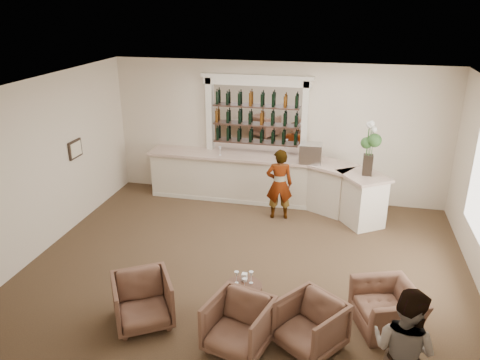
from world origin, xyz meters
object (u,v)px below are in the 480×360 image
(armchair_left, at_px, (143,301))
(espresso_machine, at_px, (311,153))
(bar_counter, at_px, (266,181))
(cocktail_table, at_px, (244,299))
(guest, at_px, (403,351))
(armchair_center, at_px, (239,325))
(sommelier, at_px, (279,184))
(armchair_far, at_px, (387,308))
(armchair_right, at_px, (310,325))
(flower_vase, at_px, (370,145))

(armchair_left, xyz_separation_m, espresso_machine, (2.06, 4.76, 0.97))
(bar_counter, height_order, cocktail_table, bar_counter)
(guest, height_order, armchair_center, guest)
(sommelier, height_order, armchair_far, sommelier)
(armchair_right, bearing_deg, armchair_far, 69.66)
(espresso_machine, bearing_deg, armchair_far, -70.27)
(sommelier, distance_m, armchair_left, 4.37)
(armchair_left, relative_size, flower_vase, 0.73)
(flower_vase, bearing_deg, guest, -86.24)
(armchair_left, height_order, armchair_right, armchair_left)
(bar_counter, bearing_deg, armchair_far, -57.88)
(bar_counter, relative_size, armchair_far, 5.79)
(cocktail_table, height_order, armchair_right, armchair_right)
(bar_counter, bearing_deg, espresso_machine, -3.43)
(guest, xyz_separation_m, armchair_right, (-1.12, 0.80, -0.45))
(sommelier, xyz_separation_m, guest, (2.17, -4.88, 0.03))
(armchair_right, height_order, espresso_machine, espresso_machine)
(armchair_far, bearing_deg, bar_counter, -168.67)
(armchair_center, bearing_deg, armchair_far, 40.15)
(cocktail_table, height_order, espresso_machine, espresso_machine)
(sommelier, xyz_separation_m, armchair_right, (1.05, -4.08, -0.43))
(armchair_right, bearing_deg, sommelier, 140.48)
(armchair_right, height_order, flower_vase, flower_vase)
(bar_counter, relative_size, espresso_machine, 11.51)
(armchair_center, xyz_separation_m, armchair_far, (2.06, 0.96, -0.06))
(bar_counter, relative_size, sommelier, 3.56)
(cocktail_table, xyz_separation_m, guest, (2.19, -1.36, 0.58))
(flower_vase, bearing_deg, cocktail_table, -117.04)
(sommelier, relative_size, armchair_far, 1.63)
(cocktail_table, relative_size, espresso_machine, 1.16)
(bar_counter, height_order, flower_vase, flower_vase)
(guest, distance_m, espresso_machine, 5.78)
(bar_counter, relative_size, armchair_center, 6.75)
(armchair_far, relative_size, flower_vase, 0.84)
(sommelier, height_order, guest, guest)
(armchair_right, relative_size, flower_vase, 0.71)
(armchair_center, height_order, flower_vase, flower_vase)
(armchair_far, xyz_separation_m, flower_vase, (-0.30, 3.49, 1.48))
(cocktail_table, xyz_separation_m, armchair_right, (1.08, -0.56, 0.13))
(cocktail_table, bearing_deg, bar_counter, 95.37)
(bar_counter, relative_size, guest, 3.44)
(armchair_far, bearing_deg, cocktail_table, -106.50)
(cocktail_table, relative_size, armchair_right, 0.69)
(cocktail_table, bearing_deg, armchair_far, 4.29)
(sommelier, relative_size, armchair_left, 1.88)
(armchair_left, xyz_separation_m, armchair_right, (2.51, 0.02, -0.01))
(bar_counter, height_order, armchair_right, bar_counter)
(bar_counter, xyz_separation_m, armchair_far, (2.56, -4.08, -0.25))
(sommelier, height_order, armchair_right, sommelier)
(bar_counter, xyz_separation_m, espresso_machine, (1.02, -0.06, 0.78))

